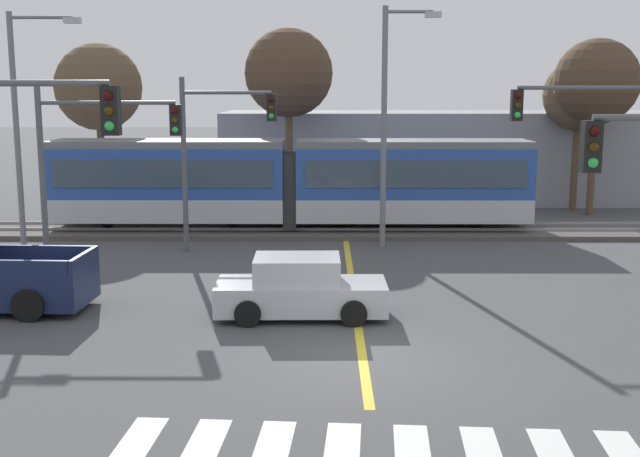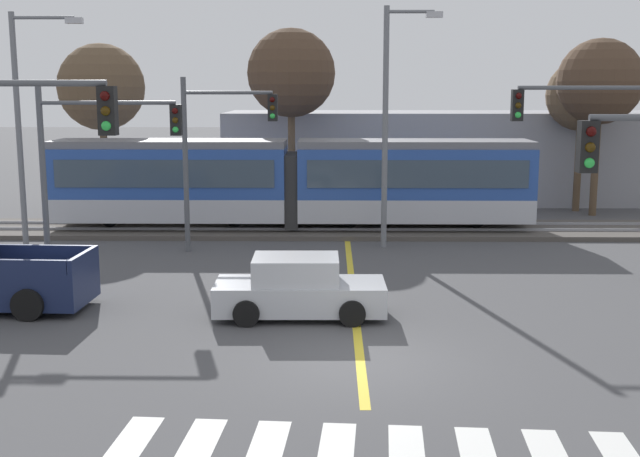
# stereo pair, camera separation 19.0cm
# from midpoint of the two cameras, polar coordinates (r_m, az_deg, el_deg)

# --- Properties ---
(ground_plane) EXTENTS (200.00, 200.00, 0.00)m
(ground_plane) POSITION_cam_midpoint_polar(r_m,az_deg,el_deg) (16.91, 2.75, -9.40)
(ground_plane) COLOR #474749
(track_bed) EXTENTS (120.00, 4.00, 0.18)m
(track_bed) POSITION_cam_midpoint_polar(r_m,az_deg,el_deg) (31.62, 1.60, -0.07)
(track_bed) COLOR #4C4742
(track_bed) RESTS_ON ground
(rail_near) EXTENTS (120.00, 0.08, 0.10)m
(rail_near) POSITION_cam_midpoint_polar(r_m,az_deg,el_deg) (30.89, 1.63, -0.05)
(rail_near) COLOR #939399
(rail_near) RESTS_ON track_bed
(rail_far) EXTENTS (120.00, 0.08, 0.10)m
(rail_far) POSITION_cam_midpoint_polar(r_m,az_deg,el_deg) (32.31, 1.57, 0.40)
(rail_far) COLOR #939399
(rail_far) RESTS_ON track_bed
(light_rail_tram) EXTENTS (18.50, 2.64, 3.43)m
(light_rail_tram) POSITION_cam_midpoint_polar(r_m,az_deg,el_deg) (31.36, -2.28, 3.46)
(light_rail_tram) COLOR #B7BAC1
(light_rail_tram) RESTS_ON track_bed
(crosswalk_stripe_0) EXTENTS (0.74, 2.83, 0.01)m
(crosswalk_stripe_0) POSITION_cam_midpoint_polar(r_m,az_deg,el_deg) (13.26, -13.86, -15.32)
(crosswalk_stripe_0) COLOR silver
(crosswalk_stripe_0) RESTS_ON ground
(crosswalk_stripe_1) EXTENTS (0.74, 2.83, 0.01)m
(crosswalk_stripe_1) POSITION_cam_midpoint_polar(r_m,az_deg,el_deg) (12.99, -9.06, -15.72)
(crosswalk_stripe_1) COLOR silver
(crosswalk_stripe_1) RESTS_ON ground
(lane_centre_line) EXTENTS (0.20, 15.77, 0.01)m
(lane_centre_line) POSITION_cam_midpoint_polar(r_m,az_deg,el_deg) (21.98, 2.17, -4.80)
(lane_centre_line) COLOR gold
(lane_centre_line) RESTS_ON ground
(sedan_crossing) EXTENTS (4.22, 1.96, 1.52)m
(sedan_crossing) POSITION_cam_midpoint_polar(r_m,az_deg,el_deg) (19.86, -1.67, -4.33)
(sedan_crossing) COLOR #B7BABF
(sedan_crossing) RESTS_ON ground
(traffic_light_mid_right) EXTENTS (4.25, 0.38, 6.10)m
(traffic_light_mid_right) POSITION_cam_midpoint_polar(r_m,az_deg,el_deg) (24.75, 19.30, 5.79)
(traffic_light_mid_right) COLOR #515459
(traffic_light_mid_right) RESTS_ON ground
(traffic_light_mid_left) EXTENTS (4.25, 0.38, 5.76)m
(traffic_light_mid_left) POSITION_cam_midpoint_polar(r_m,az_deg,el_deg) (24.58, -16.18, 5.33)
(traffic_light_mid_left) COLOR #515459
(traffic_light_mid_left) RESTS_ON ground
(traffic_light_far_left) EXTENTS (3.25, 0.38, 5.97)m
(traffic_light_far_left) POSITION_cam_midpoint_polar(r_m,az_deg,el_deg) (27.55, -7.67, 6.29)
(traffic_light_far_left) COLOR #515459
(traffic_light_far_left) RESTS_ON ground
(street_lamp_west) EXTENTS (2.52, 0.28, 8.16)m
(street_lamp_west) POSITION_cam_midpoint_polar(r_m,az_deg,el_deg) (29.82, -20.55, 7.59)
(street_lamp_west) COLOR slate
(street_lamp_west) RESTS_ON ground
(street_lamp_centre) EXTENTS (2.00, 0.28, 8.35)m
(street_lamp_centre) POSITION_cam_midpoint_polar(r_m,az_deg,el_deg) (28.17, 4.75, 8.16)
(street_lamp_centre) COLOR slate
(street_lamp_centre) RESTS_ON ground
(bare_tree_far_west) EXTENTS (3.77, 3.77, 7.53)m
(bare_tree_far_west) POSITION_cam_midpoint_polar(r_m,az_deg,el_deg) (36.75, -15.63, 9.62)
(bare_tree_far_west) COLOR brown
(bare_tree_far_west) RESTS_ON ground
(bare_tree_west) EXTENTS (3.90, 3.90, 8.20)m
(bare_tree_west) POSITION_cam_midpoint_polar(r_m,az_deg,el_deg) (36.00, -2.40, 10.95)
(bare_tree_west) COLOR brown
(bare_tree_west) RESTS_ON ground
(bare_tree_east) EXTENTS (3.20, 3.20, 6.87)m
(bare_tree_east) POSITION_cam_midpoint_polar(r_m,az_deg,el_deg) (38.46, 17.78, 8.94)
(bare_tree_east) COLOR brown
(bare_tree_east) RESTS_ON ground
(bare_tree_far_east) EXTENTS (3.71, 3.71, 7.73)m
(bare_tree_far_east) POSITION_cam_midpoint_polar(r_m,az_deg,el_deg) (37.33, 18.95, 9.81)
(bare_tree_far_east) COLOR brown
(bare_tree_far_east) RESTS_ON ground
(building_backdrop_far) EXTENTS (22.42, 6.00, 4.42)m
(building_backdrop_far) POSITION_cam_midpoint_polar(r_m,az_deg,el_deg) (41.10, 8.93, 5.12)
(building_backdrop_far) COLOR gray
(building_backdrop_far) RESTS_ON ground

